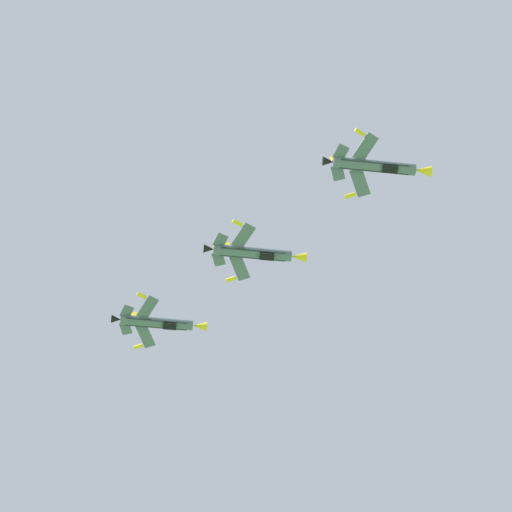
{
  "coord_description": "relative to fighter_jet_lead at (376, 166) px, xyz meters",
  "views": [
    {
      "loc": [
        5.79,
        -7.69,
        1.97
      ],
      "look_at": [
        -37.81,
        70.07,
        109.94
      ],
      "focal_mm": 63.61,
      "sensor_mm": 36.0,
      "label": 1
    }
  ],
  "objects": [
    {
      "name": "fighter_jet_right_wing",
      "position": [
        -44.67,
        10.94,
        0.16
      ],
      "size": [
        13.74,
        11.68,
        4.73
      ],
      "rotation": [
        0.0,
        -0.32,
        5.34
      ],
      "color": "#4C5666"
    },
    {
      "name": "fighter_jet_lead",
      "position": [
        0.0,
        0.0,
        0.0
      ],
      "size": [
        13.74,
        11.66,
        4.82
      ],
      "rotation": [
        0.0,
        -0.34,
        5.34
      ],
      "color": "#4C5666"
    },
    {
      "name": "fighter_jet_left_wing",
      "position": [
        -22.68,
        4.42,
        -1.55
      ],
      "size": [
        13.74,
        11.72,
        4.62
      ],
      "rotation": [
        0.0,
        -0.29,
        5.34
      ],
      "color": "#4C5666"
    }
  ]
}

